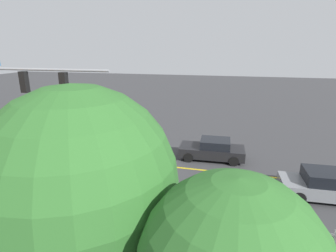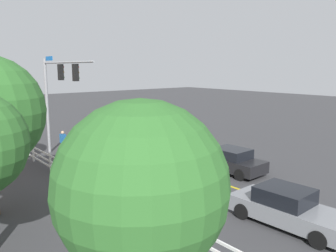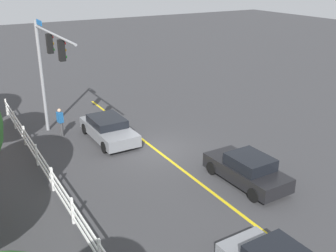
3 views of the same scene
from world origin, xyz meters
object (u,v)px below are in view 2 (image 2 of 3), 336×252
car_0 (288,208)px  pedestrian (63,142)px  car_1 (106,146)px  tree_1 (141,188)px  car_2 (229,160)px

car_0 → pedestrian: pedestrian is taller
car_1 → pedestrian: (1.94, 2.23, 0.28)m
pedestrian → tree_1: size_ratio=0.31×
car_2 → car_0: bearing=147.2°
pedestrian → tree_1: (-17.38, 5.73, 2.82)m
car_2 → tree_1: 14.06m
car_1 → tree_1: bearing=-27.5°
car_0 → car_2: size_ratio=1.06×
car_0 → tree_1: 8.61m
tree_1 → pedestrian: bearing=-18.2°
car_1 → car_2: (-7.98, -3.55, 0.03)m
car_1 → pedestrian: 2.97m
pedestrian → car_2: bearing=-70.3°
car_0 → pedestrian: 16.02m
car_0 → car_1: 13.93m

